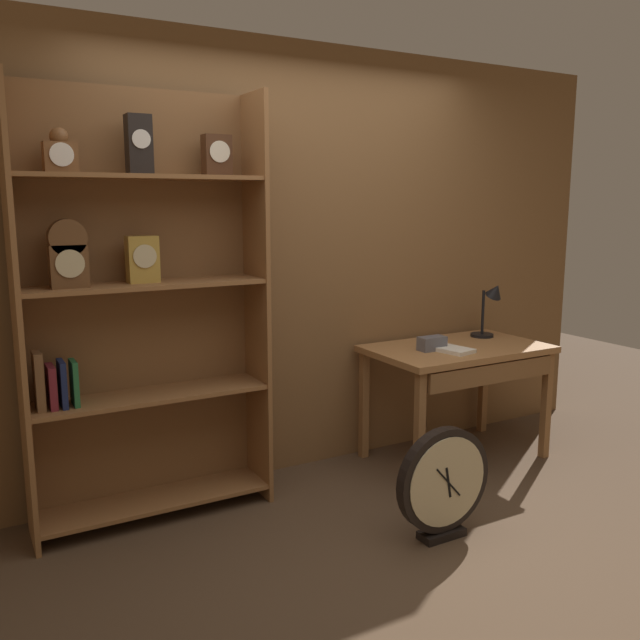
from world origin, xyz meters
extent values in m
plane|color=#4C3826|center=(0.00, 0.00, 0.00)|extent=(10.00, 10.00, 0.00)
cube|color=brown|center=(0.00, 1.39, 1.30)|extent=(4.80, 0.05, 2.60)
cube|color=brown|center=(-1.57, 1.12, 1.12)|extent=(0.02, 0.32, 2.24)
cube|color=brown|center=(-0.35, 1.12, 1.12)|extent=(0.03, 0.32, 2.24)
cube|color=brown|center=(-0.96, 1.27, 1.12)|extent=(1.25, 0.01, 2.24)
cube|color=brown|center=(-0.96, 1.12, 0.09)|extent=(1.20, 0.31, 0.02)
cube|color=brown|center=(-0.96, 1.12, 0.67)|extent=(1.20, 0.31, 0.02)
cube|color=brown|center=(-0.96, 1.12, 1.26)|extent=(1.20, 0.31, 0.02)
cube|color=brown|center=(-0.96, 1.12, 1.79)|extent=(1.20, 0.31, 0.02)
cube|color=brown|center=(-1.33, 1.14, 1.88)|extent=(0.15, 0.09, 0.14)
sphere|color=brown|center=(-1.33, 1.14, 1.97)|extent=(0.09, 0.09, 0.09)
cylinder|color=white|center=(-1.33, 1.09, 1.89)|extent=(0.11, 0.01, 0.11)
cube|color=brown|center=(-1.33, 1.10, 1.37)|extent=(0.17, 0.09, 0.21)
cylinder|color=brown|center=(-1.33, 1.10, 1.51)|extent=(0.17, 0.09, 0.17)
cylinder|color=#C6B78C|center=(-1.33, 1.05, 1.39)|extent=(0.13, 0.01, 0.13)
cube|color=black|center=(-0.96, 1.12, 1.95)|extent=(0.12, 0.10, 0.29)
cylinder|color=silver|center=(-0.96, 1.07, 1.97)|extent=(0.09, 0.01, 0.09)
cube|color=#B28C38|center=(-0.97, 1.13, 1.38)|extent=(0.15, 0.09, 0.24)
cylinder|color=#C6B78C|center=(-0.97, 1.08, 1.40)|extent=(0.12, 0.01, 0.12)
cube|color=#472816|center=(-0.56, 1.13, 1.91)|extent=(0.14, 0.09, 0.21)
cylinder|color=silver|center=(-0.56, 1.09, 1.93)|extent=(0.11, 0.01, 0.11)
cube|color=brown|center=(-1.50, 1.11, 0.83)|extent=(0.04, 0.12, 0.28)
cube|color=maroon|center=(-1.44, 1.11, 0.79)|extent=(0.03, 0.15, 0.21)
cube|color=#19234C|center=(-1.39, 1.10, 0.80)|extent=(0.03, 0.14, 0.23)
cube|color=#236638|center=(-1.34, 1.11, 0.80)|extent=(0.03, 0.14, 0.22)
cube|color=#9E6B3D|center=(1.00, 0.98, 0.73)|extent=(1.14, 0.69, 0.04)
cube|color=olive|center=(0.48, 0.69, 0.36)|extent=(0.05, 0.05, 0.71)
cube|color=olive|center=(1.52, 0.69, 0.36)|extent=(0.05, 0.05, 0.71)
cube|color=olive|center=(0.48, 1.28, 0.36)|extent=(0.05, 0.05, 0.71)
cube|color=olive|center=(1.52, 1.28, 0.36)|extent=(0.05, 0.05, 0.71)
cube|color=brown|center=(1.00, 0.66, 0.64)|extent=(0.97, 0.03, 0.12)
cylinder|color=black|center=(1.35, 1.14, 0.76)|extent=(0.16, 0.16, 0.02)
cylinder|color=black|center=(1.35, 1.14, 0.92)|extent=(0.02, 0.02, 0.30)
cone|color=black|center=(1.41, 1.09, 1.07)|extent=(0.12, 0.15, 0.13)
cube|color=#595960|center=(0.78, 0.97, 0.80)|extent=(0.17, 0.09, 0.09)
cube|color=silver|center=(0.86, 0.86, 0.77)|extent=(0.20, 0.25, 0.02)
cube|color=black|center=(0.23, 0.18, 0.02)|extent=(0.24, 0.11, 0.04)
cylinder|color=black|center=(0.23, 0.18, 0.31)|extent=(0.54, 0.06, 0.54)
cylinder|color=#C6B78C|center=(0.23, 0.14, 0.31)|extent=(0.46, 0.01, 0.46)
cube|color=black|center=(0.23, 0.14, 0.31)|extent=(0.04, 0.01, 0.16)
cube|color=black|center=(0.23, 0.14, 0.31)|extent=(0.16, 0.01, 0.17)
camera|label=1|loc=(-1.83, -2.25, 1.68)|focal=37.45mm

